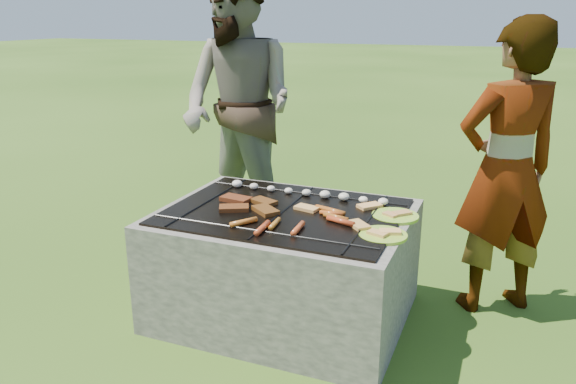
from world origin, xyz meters
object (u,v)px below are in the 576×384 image
object	(u,v)px
plate_near	(383,235)
bystander	(238,108)
fire_pit	(285,267)
plate_far	(395,216)
cook	(506,171)

from	to	relation	value
plate_near	bystander	size ratio (longest dim) A/B	0.16
plate_near	bystander	bearing A→B (deg)	139.59
fire_pit	plate_far	bearing A→B (deg)	14.62
fire_pit	plate_near	world-z (taller)	plate_near
cook	bystander	size ratio (longest dim) A/B	0.83
plate_far	plate_near	size ratio (longest dim) A/B	0.88
fire_pit	bystander	distance (m)	1.43
plate_near	cook	xyz separation A→B (m)	(0.51, 0.67, 0.19)
fire_pit	plate_near	bearing A→B (deg)	-13.75
plate_far	fire_pit	bearing A→B (deg)	-165.38
plate_far	cook	xyz separation A→B (m)	(0.51, 0.39, 0.19)
plate_far	bystander	xyz separation A→B (m)	(-1.33, 0.85, 0.36)
plate_far	bystander	bearing A→B (deg)	147.48
plate_near	plate_far	bearing A→B (deg)	89.98
cook	plate_far	bearing A→B (deg)	3.50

